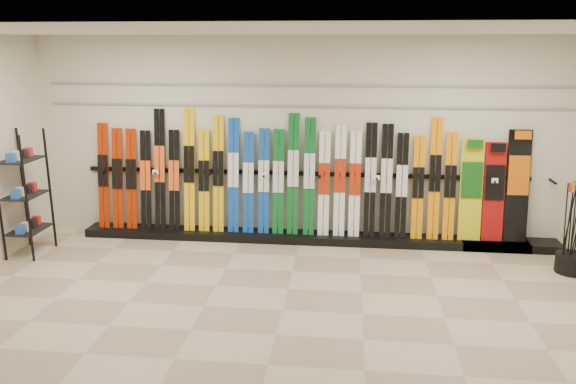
# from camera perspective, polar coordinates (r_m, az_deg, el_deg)

# --- Properties ---
(floor) EXTENTS (8.00, 8.00, 0.00)m
(floor) POSITION_cam_1_polar(r_m,az_deg,el_deg) (6.40, -0.58, -11.90)
(floor) COLOR #A0866E
(floor) RESTS_ON ground
(back_wall) EXTENTS (8.00, 0.00, 8.00)m
(back_wall) POSITION_cam_1_polar(r_m,az_deg,el_deg) (8.32, 1.45, 5.30)
(back_wall) COLOR beige
(back_wall) RESTS_ON floor
(ceiling) EXTENTS (8.00, 8.00, 0.00)m
(ceiling) POSITION_cam_1_polar(r_m,az_deg,el_deg) (5.72, -0.66, 16.05)
(ceiling) COLOR silver
(ceiling) RESTS_ON back_wall
(ski_rack_base) EXTENTS (8.00, 0.40, 0.12)m
(ski_rack_base) POSITION_cam_1_polar(r_m,az_deg,el_deg) (8.45, 2.78, -4.66)
(ski_rack_base) COLOR black
(ski_rack_base) RESTS_ON floor
(skis) EXTENTS (5.37, 0.28, 1.83)m
(skis) POSITION_cam_1_polar(r_m,az_deg,el_deg) (8.33, -1.76, 1.30)
(skis) COLOR #9F2000
(skis) RESTS_ON ski_rack_base
(snowboards) EXTENTS (0.96, 0.25, 1.60)m
(snowboards) POSITION_cam_1_polar(r_m,az_deg,el_deg) (8.54, 20.27, 0.27)
(snowboards) COLOR gold
(snowboards) RESTS_ON ski_rack_base
(accessory_rack) EXTENTS (0.40, 0.60, 1.74)m
(accessory_rack) POSITION_cam_1_polar(r_m,az_deg,el_deg) (8.56, -25.16, -0.16)
(accessory_rack) COLOR black
(accessory_rack) RESTS_ON floor
(pole_bin) EXTENTS (0.40, 0.40, 0.25)m
(pole_bin) POSITION_cam_1_polar(r_m,az_deg,el_deg) (8.20, 26.84, -6.47)
(pole_bin) COLOR black
(pole_bin) RESTS_ON floor
(ski_poles) EXTENTS (0.37, 0.27, 1.18)m
(ski_poles) POSITION_cam_1_polar(r_m,az_deg,el_deg) (8.06, 27.06, -3.18)
(ski_poles) COLOR black
(ski_poles) RESTS_ON pole_bin
(slatwall_rail_0) EXTENTS (7.60, 0.02, 0.03)m
(slatwall_rail_0) POSITION_cam_1_polar(r_m,az_deg,el_deg) (8.23, 1.46, 8.71)
(slatwall_rail_0) COLOR gray
(slatwall_rail_0) RESTS_ON back_wall
(slatwall_rail_1) EXTENTS (7.60, 0.02, 0.03)m
(slatwall_rail_1) POSITION_cam_1_polar(r_m,az_deg,el_deg) (8.20, 1.47, 10.79)
(slatwall_rail_1) COLOR gray
(slatwall_rail_1) RESTS_ON back_wall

